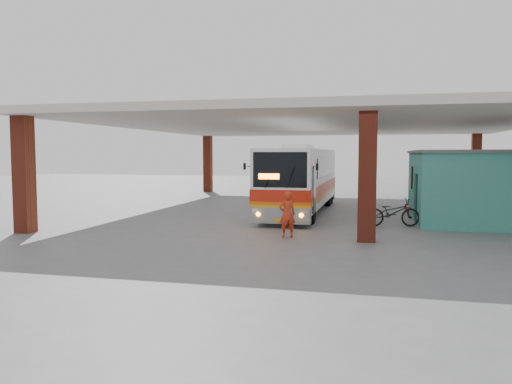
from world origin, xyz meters
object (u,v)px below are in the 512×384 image
at_px(motorcycle, 392,212).
at_px(pedestrian, 287,214).
at_px(coach_bus, 301,179).
at_px(red_chair, 412,204).

bearing_deg(motorcycle, pedestrian, 122.39).
relative_size(coach_bus, red_chair, 13.03).
distance_m(motorcycle, pedestrian, 5.20).
height_order(pedestrian, red_chair, pedestrian).
bearing_deg(red_chair, motorcycle, -124.71).
bearing_deg(red_chair, coach_bus, 169.72).
height_order(motorcycle, pedestrian, pedestrian).
bearing_deg(pedestrian, motorcycle, -161.30).
distance_m(pedestrian, red_chair, 10.11).
bearing_deg(pedestrian, coach_bus, -111.18).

